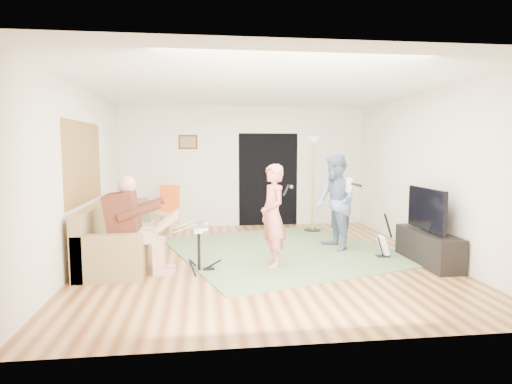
# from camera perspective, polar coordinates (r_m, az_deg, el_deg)

# --- Properties ---
(floor) EXTENTS (6.00, 6.00, 0.00)m
(floor) POSITION_cam_1_polar(r_m,az_deg,el_deg) (6.93, 0.85, -8.93)
(floor) COLOR brown
(floor) RESTS_ON ground
(walls) EXTENTS (5.50, 6.00, 2.70)m
(walls) POSITION_cam_1_polar(r_m,az_deg,el_deg) (6.71, 0.87, 2.27)
(walls) COLOR beige
(walls) RESTS_ON floor
(ceiling) EXTENTS (6.00, 6.00, 0.00)m
(ceiling) POSITION_cam_1_polar(r_m,az_deg,el_deg) (6.76, 0.89, 13.76)
(ceiling) COLOR white
(ceiling) RESTS_ON walls
(window_blinds) EXTENTS (0.00, 2.05, 2.05)m
(window_blinds) POSITION_cam_1_polar(r_m,az_deg,el_deg) (7.08, -22.00, 3.65)
(window_blinds) COLOR olive
(window_blinds) RESTS_ON walls
(doorway) EXTENTS (2.10, 0.00, 2.10)m
(doorway) POSITION_cam_1_polar(r_m,az_deg,el_deg) (9.77, 1.64, 1.67)
(doorway) COLOR black
(doorway) RESTS_ON walls
(picture_frame) EXTENTS (0.42, 0.03, 0.32)m
(picture_frame) POSITION_cam_1_polar(r_m,az_deg,el_deg) (9.63, -9.06, 6.60)
(picture_frame) COLOR #3F2314
(picture_frame) RESTS_ON walls
(area_rug) EXTENTS (4.42, 4.47, 0.02)m
(area_rug) POSITION_cam_1_polar(r_m,az_deg,el_deg) (7.48, 3.80, -7.77)
(area_rug) COLOR #556B41
(area_rug) RESTS_ON floor
(sofa) EXTENTS (0.92, 2.22, 0.90)m
(sofa) POSITION_cam_1_polar(r_m,az_deg,el_deg) (7.05, -18.26, -6.49)
(sofa) COLOR olive
(sofa) RESTS_ON floor
(drummer) EXTENTS (0.91, 0.51, 1.39)m
(drummer) POSITION_cam_1_polar(r_m,az_deg,el_deg) (6.29, -15.60, -5.63)
(drummer) COLOR #552518
(drummer) RESTS_ON sofa
(drum_kit) EXTENTS (0.38, 0.68, 0.70)m
(drum_kit) POSITION_cam_1_polar(r_m,az_deg,el_deg) (6.28, -7.61, -7.71)
(drum_kit) COLOR black
(drum_kit) RESTS_ON floor
(singer) EXTENTS (0.48, 0.63, 1.54)m
(singer) POSITION_cam_1_polar(r_m,az_deg,el_deg) (6.40, 2.25, -3.17)
(singer) COLOR #D96B5E
(singer) RESTS_ON floor
(microphone) EXTENTS (0.06, 0.06, 0.24)m
(microphone) POSITION_cam_1_polar(r_m,az_deg,el_deg) (6.38, 4.03, 0.24)
(microphone) COLOR black
(microphone) RESTS_ON singer
(guitarist) EXTENTS (0.75, 0.90, 1.68)m
(guitarist) POSITION_cam_1_polar(r_m,az_deg,el_deg) (7.53, 10.54, -1.33)
(guitarist) COLOR slate
(guitarist) RESTS_ON floor
(guitar_held) EXTENTS (0.13, 0.60, 0.26)m
(guitar_held) POSITION_cam_1_polar(r_m,az_deg,el_deg) (7.56, 12.02, 0.97)
(guitar_held) COLOR white
(guitar_held) RESTS_ON guitarist
(guitar_spare) EXTENTS (0.26, 0.23, 0.72)m
(guitar_spare) POSITION_cam_1_polar(r_m,az_deg,el_deg) (7.29, 16.60, -6.77)
(guitar_spare) COLOR black
(guitar_spare) RESTS_ON floor
(torchiere_lamp) EXTENTS (0.36, 0.36, 2.00)m
(torchiere_lamp) POSITION_cam_1_polar(r_m,az_deg,el_deg) (9.09, 7.63, 3.35)
(torchiere_lamp) COLOR black
(torchiere_lamp) RESTS_ON floor
(dining_chair) EXTENTS (0.55, 0.57, 1.01)m
(dining_chair) POSITION_cam_1_polar(r_m,az_deg,el_deg) (8.81, -11.84, -3.44)
(dining_chair) COLOR tan
(dining_chair) RESTS_ON floor
(tv_cabinet) EXTENTS (0.40, 1.40, 0.50)m
(tv_cabinet) POSITION_cam_1_polar(r_m,az_deg,el_deg) (7.14, 21.96, -6.87)
(tv_cabinet) COLOR black
(tv_cabinet) RESTS_ON floor
(television) EXTENTS (0.06, 1.03, 0.64)m
(television) POSITION_cam_1_polar(r_m,az_deg,el_deg) (7.01, 21.79, -2.11)
(television) COLOR black
(television) RESTS_ON tv_cabinet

